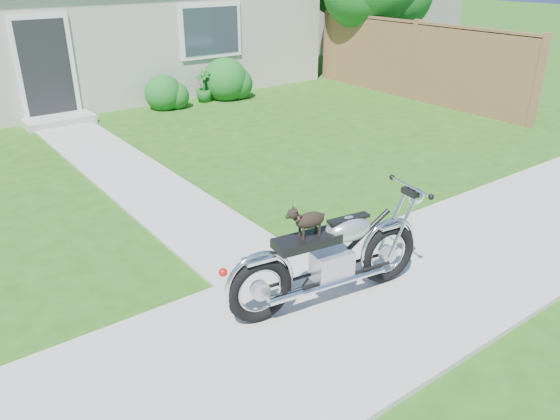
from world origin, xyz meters
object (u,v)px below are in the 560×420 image
at_px(potted_plant_right, 204,86).
at_px(motorcycle_with_dog, 332,256).
at_px(fence, 414,60).
at_px(house, 66,4).

bearing_deg(potted_plant_right, motorcycle_with_dog, -111.18).
distance_m(fence, motorcycle_with_dog, 9.39).
height_order(fence, motorcycle_with_dog, fence).
distance_m(house, motorcycle_with_dog, 11.98).
relative_size(house, fence, 1.90).
bearing_deg(potted_plant_right, fence, -32.92).
distance_m(house, potted_plant_right, 4.35).
distance_m(house, fence, 8.96).
distance_m(fence, potted_plant_right, 5.18).
height_order(fence, potted_plant_right, fence).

